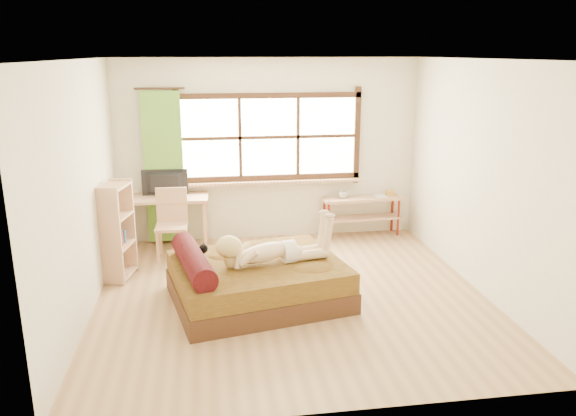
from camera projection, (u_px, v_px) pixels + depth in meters
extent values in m
plane|color=#9E754C|center=(292.00, 295.00, 6.62)|extent=(4.50, 4.50, 0.00)
plane|color=white|center=(292.00, 59.00, 5.90)|extent=(4.50, 4.50, 0.00)
plane|color=silver|center=(269.00, 150.00, 8.40)|extent=(4.50, 0.00, 4.50)
plane|color=silver|center=(338.00, 253.00, 4.11)|extent=(4.50, 0.00, 4.50)
plane|color=silver|center=(82.00, 191.00, 5.94)|extent=(0.00, 4.50, 4.50)
plane|color=silver|center=(481.00, 178.00, 6.57)|extent=(0.00, 4.50, 4.50)
cube|color=#FFEDBF|center=(269.00, 137.00, 8.34)|extent=(2.60, 0.01, 1.30)
cube|color=tan|center=(270.00, 182.00, 8.45)|extent=(2.80, 0.16, 0.04)
cube|color=#4E8724|center=(164.00, 168.00, 8.12)|extent=(0.55, 0.10, 2.20)
cube|color=#361C10|center=(258.00, 290.00, 6.47)|extent=(2.15, 1.86, 0.24)
cube|color=#3E2E0E|center=(258.00, 272.00, 6.41)|extent=(2.11, 1.82, 0.24)
cylinder|color=black|center=(193.00, 261.00, 6.10)|extent=(0.52, 1.31, 0.26)
cube|color=tan|center=(165.00, 198.00, 8.06)|extent=(1.24, 0.60, 0.04)
cube|color=tan|center=(125.00, 229.00, 7.89)|extent=(0.05, 0.05, 0.73)
cube|color=tan|center=(205.00, 226.00, 8.01)|extent=(0.05, 0.05, 0.73)
cube|color=tan|center=(130.00, 220.00, 8.32)|extent=(0.05, 0.05, 0.73)
cube|color=tan|center=(206.00, 218.00, 8.44)|extent=(0.05, 0.05, 0.73)
imported|color=black|center=(164.00, 183.00, 8.05)|extent=(0.66, 0.11, 0.38)
cube|color=tan|center=(172.00, 227.00, 7.73)|extent=(0.44, 0.44, 0.04)
cube|color=tan|center=(172.00, 205.00, 7.84)|extent=(0.43, 0.05, 0.49)
cube|color=tan|center=(158.00, 248.00, 7.59)|extent=(0.04, 0.04, 0.43)
cube|color=tan|center=(185.00, 247.00, 7.63)|extent=(0.04, 0.04, 0.43)
cube|color=tan|center=(161.00, 239.00, 7.95)|extent=(0.04, 0.04, 0.43)
cube|color=tan|center=(187.00, 238.00, 7.99)|extent=(0.04, 0.04, 0.43)
cube|color=tan|center=(362.00, 199.00, 8.63)|extent=(1.25, 0.39, 0.04)
cube|color=tan|center=(361.00, 218.00, 8.71)|extent=(1.25, 0.39, 0.03)
cylinder|color=maroon|center=(329.00, 221.00, 8.48)|extent=(0.04, 0.04, 0.61)
cylinder|color=maroon|center=(398.00, 217.00, 8.71)|extent=(0.04, 0.04, 0.61)
cylinder|color=maroon|center=(324.00, 216.00, 8.71)|extent=(0.04, 0.04, 0.61)
cylinder|color=maroon|center=(392.00, 212.00, 8.94)|extent=(0.04, 0.04, 0.61)
cube|color=gold|center=(390.00, 193.00, 8.71)|extent=(0.11, 0.11, 0.08)
imported|color=gray|center=(343.00, 195.00, 8.57)|extent=(0.14, 0.14, 0.11)
imported|color=gray|center=(375.00, 196.00, 8.65)|extent=(0.19, 0.24, 0.02)
cube|color=tan|center=(120.00, 273.00, 7.15)|extent=(0.40, 0.55, 0.03)
cube|color=tan|center=(118.00, 245.00, 7.04)|extent=(0.40, 0.55, 0.03)
cube|color=tan|center=(115.00, 216.00, 6.94)|extent=(0.40, 0.55, 0.03)
cube|color=tan|center=(113.00, 186.00, 6.84)|extent=(0.40, 0.55, 0.03)
cube|color=tan|center=(109.00, 237.00, 6.75)|extent=(0.30, 0.09, 1.22)
cube|color=tan|center=(124.00, 225.00, 7.23)|extent=(0.30, 0.09, 1.22)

